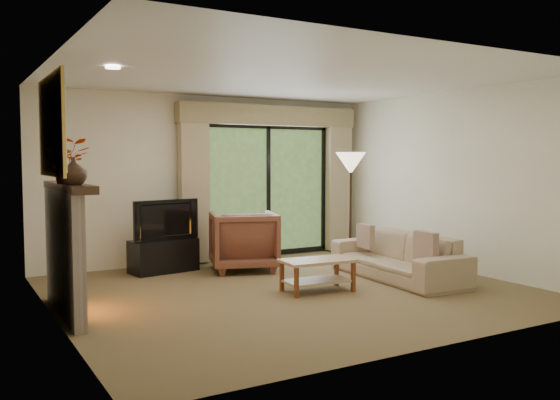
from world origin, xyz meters
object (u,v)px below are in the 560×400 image
armchair (243,241)px  coffee_table (317,275)px  sofa (397,256)px  media_console (164,256)px

armchair → coffee_table: bearing=113.6°
sofa → armchair: bearing=-132.5°
media_console → sofa: bearing=-47.7°
media_console → coffee_table: size_ratio=1.07×
armchair → sofa: 2.21m
armchair → sofa: bearing=151.8°
sofa → coffee_table: (-1.36, -0.10, -0.11)m
sofa → coffee_table: size_ratio=2.38×
media_console → armchair: size_ratio=0.99×
coffee_table → sofa: bearing=9.0°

